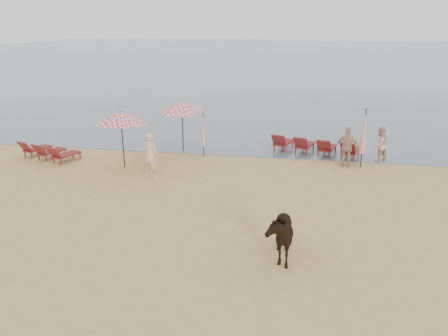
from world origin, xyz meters
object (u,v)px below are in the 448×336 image
(beachgoer_right_a, at_px, (380,144))
(cow, at_px, (278,233))
(lounger_cluster_right, at_px, (315,146))
(umbrella_open_left_b, at_px, (182,106))
(umbrella_closed_left, at_px, (203,129))
(lounger_cluster_left, at_px, (48,151))
(beachgoer_left, at_px, (150,155))
(beachgoer_right_b, at_px, (347,147))
(umbrella_open_left_a, at_px, (121,117))
(umbrella_closed_right, at_px, (364,131))

(beachgoer_right_a, bearing_deg, cow, 30.27)
(lounger_cluster_right, height_order, beachgoer_right_a, beachgoer_right_a)
(umbrella_open_left_b, relative_size, umbrella_closed_left, 1.22)
(umbrella_closed_left, bearing_deg, lounger_cluster_left, -166.42)
(lounger_cluster_left, height_order, umbrella_open_left_b, umbrella_open_left_b)
(beachgoer_left, bearing_deg, lounger_cluster_right, -133.23)
(lounger_cluster_right, xyz_separation_m, beachgoer_right_b, (1.29, -1.61, 0.43))
(lounger_cluster_left, height_order, umbrella_open_left_a, umbrella_open_left_a)
(umbrella_open_left_b, height_order, umbrella_closed_left, umbrella_open_left_b)
(cow, height_order, beachgoer_left, beachgoer_left)
(umbrella_open_left_b, xyz_separation_m, cow, (5.03, -9.29, -1.48))
(umbrella_open_left_a, distance_m, cow, 9.51)
(lounger_cluster_right, relative_size, umbrella_closed_left, 2.00)
(umbrella_open_left_a, relative_size, umbrella_open_left_b, 0.96)
(lounger_cluster_right, distance_m, beachgoer_left, 7.85)
(umbrella_closed_left, relative_size, beachgoer_right_b, 1.21)
(lounger_cluster_right, xyz_separation_m, beachgoer_right_a, (2.77, -0.62, 0.37))
(umbrella_closed_left, xyz_separation_m, umbrella_closed_right, (6.99, -0.39, 0.29))
(umbrella_closed_right, height_order, beachgoer_right_b, umbrella_closed_right)
(umbrella_open_left_b, relative_size, umbrella_closed_right, 1.00)
(lounger_cluster_right, distance_m, umbrella_closed_left, 5.27)
(umbrella_closed_right, relative_size, beachgoer_right_a, 1.61)
(lounger_cluster_left, height_order, umbrella_closed_right, umbrella_closed_right)
(beachgoer_right_a, distance_m, beachgoer_right_b, 1.78)
(lounger_cluster_left, xyz_separation_m, umbrella_open_left_b, (5.69, 2.29, 1.81))
(lounger_cluster_left, relative_size, umbrella_open_left_a, 1.17)
(umbrella_open_left_b, bearing_deg, beachgoer_right_b, -1.71)
(lounger_cluster_left, bearing_deg, beachgoer_left, 3.71)
(beachgoer_right_a, bearing_deg, umbrella_open_left_a, -22.09)
(cow, relative_size, beachgoer_right_a, 1.08)
(lounger_cluster_left, bearing_deg, umbrella_closed_right, 25.18)
(cow, height_order, beachgoer_right_b, beachgoer_right_b)
(umbrella_closed_left, xyz_separation_m, beachgoer_left, (-1.43, -3.23, -0.35))
(beachgoer_right_b, bearing_deg, cow, 89.30)
(umbrella_open_left_a, relative_size, beachgoer_left, 1.31)
(cow, bearing_deg, beachgoer_left, 127.33)
(lounger_cluster_right, distance_m, beachgoer_right_b, 2.11)
(umbrella_closed_left, bearing_deg, umbrella_closed_right, -3.17)
(lounger_cluster_left, xyz_separation_m, umbrella_closed_left, (6.83, 1.65, 0.89))
(umbrella_closed_right, xyz_separation_m, cow, (-3.10, -8.27, -0.84))
(umbrella_open_left_b, distance_m, umbrella_closed_right, 8.22)
(lounger_cluster_left, relative_size, umbrella_closed_left, 1.37)
(umbrella_open_left_a, xyz_separation_m, beachgoer_right_b, (9.33, 1.78, -1.33))
(umbrella_closed_right, bearing_deg, beachgoer_left, -161.35)
(lounger_cluster_right, height_order, beachgoer_left, beachgoer_left)
(umbrella_closed_left, distance_m, cow, 9.50)
(umbrella_closed_right, bearing_deg, lounger_cluster_left, -174.77)
(umbrella_open_left_b, relative_size, cow, 1.49)
(lounger_cluster_right, xyz_separation_m, umbrella_open_left_a, (-8.04, -3.39, 1.76))
(beachgoer_left, bearing_deg, umbrella_closed_left, -101.09)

